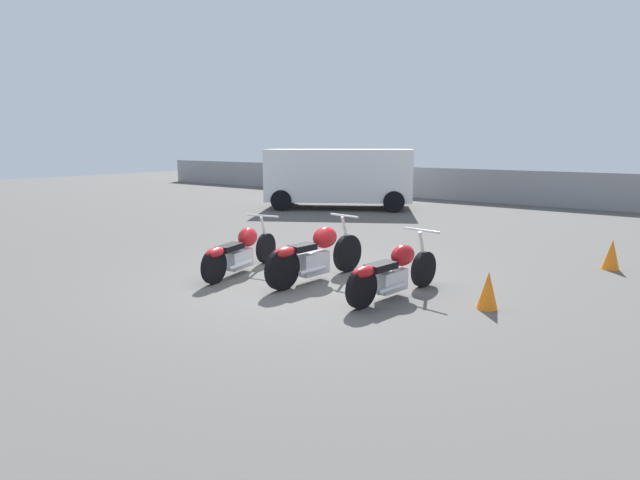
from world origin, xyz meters
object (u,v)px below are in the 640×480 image
(motorcycle_slot_1, at_px, (316,254))
(parked_van, at_px, (339,175))
(motorcycle_slot_2, at_px, (393,272))
(motorcycle_slot_0, at_px, (240,251))
(traffic_cone_near, at_px, (488,290))
(traffic_cone_far, at_px, (612,255))

(motorcycle_slot_1, xyz_separation_m, parked_van, (-5.08, 8.05, 0.69))
(motorcycle_slot_1, xyz_separation_m, motorcycle_slot_2, (1.45, -0.06, -0.06))
(motorcycle_slot_0, xyz_separation_m, traffic_cone_near, (4.09, 0.63, -0.13))
(traffic_cone_near, bearing_deg, parked_van, 135.01)
(motorcycle_slot_0, xyz_separation_m, parked_van, (-3.73, 8.44, 0.74))
(motorcycle_slot_2, relative_size, traffic_cone_near, 3.93)
(motorcycle_slot_1, relative_size, parked_van, 0.42)
(motorcycle_slot_1, bearing_deg, motorcycle_slot_2, 3.94)
(parked_van, height_order, traffic_cone_far, parked_van)
(motorcycle_slot_0, relative_size, motorcycle_slot_2, 1.03)
(motorcycle_slot_0, distance_m, traffic_cone_near, 4.14)
(parked_van, relative_size, traffic_cone_far, 9.82)
(motorcycle_slot_1, relative_size, traffic_cone_near, 4.21)
(parked_van, bearing_deg, traffic_cone_near, 14.19)
(traffic_cone_near, bearing_deg, motorcycle_slot_1, -174.88)
(motorcycle_slot_1, height_order, traffic_cone_near, motorcycle_slot_1)
(parked_van, relative_size, traffic_cone_near, 10.10)
(motorcycle_slot_1, height_order, motorcycle_slot_2, motorcycle_slot_1)
(motorcycle_slot_1, bearing_deg, motorcycle_slot_0, -157.58)
(motorcycle_slot_0, distance_m, motorcycle_slot_1, 1.40)
(motorcycle_slot_1, relative_size, motorcycle_slot_2, 1.07)
(motorcycle_slot_2, bearing_deg, motorcycle_slot_0, -165.15)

